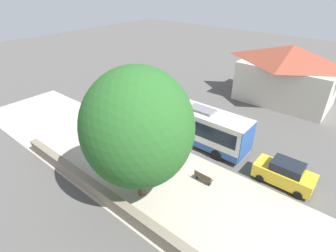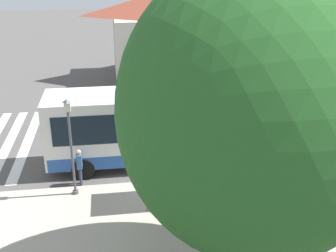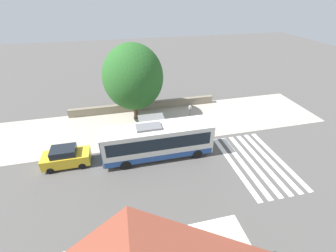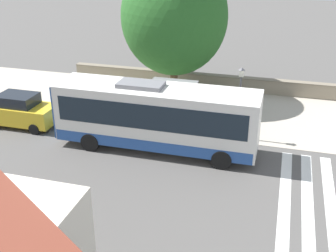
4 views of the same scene
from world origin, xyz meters
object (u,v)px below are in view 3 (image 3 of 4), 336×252
object	(u,v)px
street_lamp_near	(190,119)
parked_car_behind_bus	(66,157)
bus_shelter	(151,120)
pedestrian	(189,134)
bus	(157,141)
bench	(116,134)
shade_tree	(133,77)

from	to	relation	value
street_lamp_near	parked_car_behind_bus	bearing A→B (deg)	-82.01
bus_shelter	parked_car_behind_bus	size ratio (longest dim) A/B	0.65
parked_car_behind_bus	pedestrian	bearing A→B (deg)	94.71
bus	bus_shelter	xyz separation A→B (m)	(-3.57, -0.02, 0.24)
bench	street_lamp_near	world-z (taller)	street_lamp_near
bench	shade_tree	xyz separation A→B (m)	(-3.85, 2.73, 5.07)
bus_shelter	bench	world-z (taller)	bus_shelter
bus_shelter	street_lamp_near	size ratio (longest dim) A/B	0.67
bus_shelter	bench	bearing A→B (deg)	-101.45
bus_shelter	pedestrian	size ratio (longest dim) A/B	1.69
bus_shelter	shade_tree	bearing A→B (deg)	-165.29
bus_shelter	bench	distance (m)	4.35
parked_car_behind_bus	bus	bearing A→B (deg)	85.78
bus	street_lamp_near	distance (m)	4.74
street_lamp_near	shade_tree	distance (m)	8.41
pedestrian	shade_tree	bearing A→B (deg)	-142.20
pedestrian	parked_car_behind_bus	bearing A→B (deg)	-85.29
shade_tree	parked_car_behind_bus	size ratio (longest dim) A/B	2.22
shade_tree	bus	bearing A→B (deg)	8.55
bench	street_lamp_near	distance (m)	8.46
parked_car_behind_bus	bench	bearing A→B (deg)	128.33
bus_shelter	pedestrian	xyz separation A→B (m)	(1.90, 3.85, -1.16)
shade_tree	parked_car_behind_bus	distance (m)	11.56
bus	shade_tree	world-z (taller)	shade_tree
bus	shade_tree	bearing A→B (deg)	-171.45
bus	bus_shelter	size ratio (longest dim) A/B	3.82
street_lamp_near	bus	bearing A→B (deg)	-58.97
bus_shelter	shade_tree	xyz separation A→B (m)	(-4.64, -1.22, 3.42)
bus_shelter	parked_car_behind_bus	xyz separation A→B (m)	(2.93, -8.66, -1.17)
bus_shelter	pedestrian	bearing A→B (deg)	63.80
pedestrian	bench	bearing A→B (deg)	-109.06
bus	shade_tree	size ratio (longest dim) A/B	1.12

